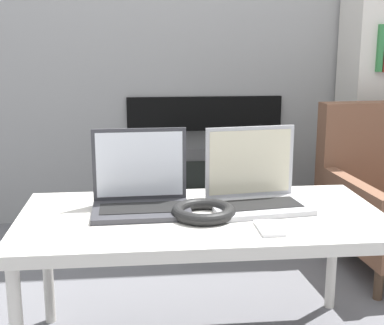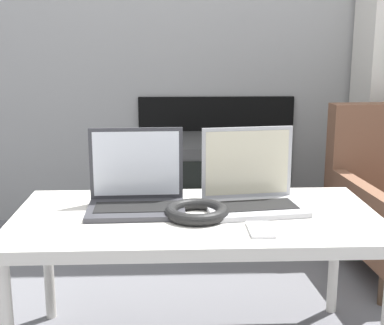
# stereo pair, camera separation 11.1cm
# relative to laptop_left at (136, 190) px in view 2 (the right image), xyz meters

# --- Properties ---
(table) EXTENTS (1.10, 0.56, 0.46)m
(table) POSITION_rel_laptop_left_xyz_m (0.18, -0.07, -0.10)
(table) COLOR silver
(table) RESTS_ON ground_plane
(laptop_left) EXTENTS (0.30, 0.21, 0.25)m
(laptop_left) POSITION_rel_laptop_left_xyz_m (0.00, 0.00, 0.00)
(laptop_left) COLOR #38383D
(laptop_left) RESTS_ON table
(laptop_right) EXTENTS (0.32, 0.24, 0.25)m
(laptop_right) POSITION_rel_laptop_left_xyz_m (0.36, -0.00, 0.00)
(laptop_right) COLOR #B2B2B7
(laptop_right) RESTS_ON table
(headphones) EXTENTS (0.19, 0.19, 0.04)m
(headphones) POSITION_rel_laptop_left_xyz_m (0.19, -0.10, -0.04)
(headphones) COLOR black
(headphones) RESTS_ON table
(phone) EXTENTS (0.06, 0.12, 0.01)m
(phone) POSITION_rel_laptop_left_xyz_m (0.35, -0.22, -0.06)
(phone) COLOR silver
(phone) RESTS_ON table
(tv) EXTENTS (0.54, 0.51, 0.50)m
(tv) POSITION_rel_laptop_left_xyz_m (0.36, 0.99, -0.27)
(tv) COLOR #383838
(tv) RESTS_ON ground_plane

